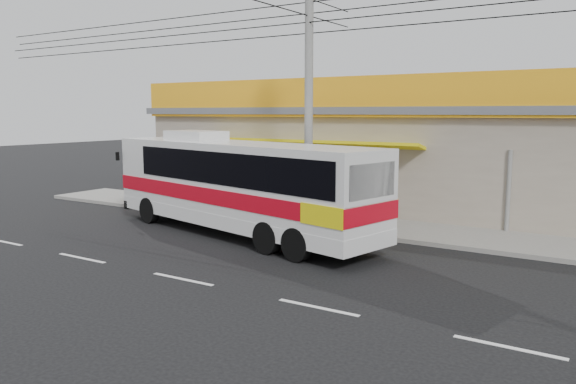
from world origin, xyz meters
name	(u,v)px	position (x,y,z in m)	size (l,w,h in m)	color
ground	(241,258)	(0.00, 0.00, 0.00)	(120.00, 120.00, 0.00)	black
sidewalk	(334,222)	(0.00, 6.00, 0.07)	(30.00, 3.20, 0.15)	slate
lane_markings	(183,279)	(0.00, -2.50, 0.00)	(50.00, 0.12, 0.01)	silver
storefront_building	(390,156)	(-0.01, 11.54, 2.30)	(22.60, 9.20, 5.70)	gray
coach_bus	(241,181)	(-1.84, 2.49, 1.93)	(11.94, 5.11, 3.60)	silver
motorbike_red	(259,196)	(-4.18, 6.92, 0.67)	(0.69, 1.98, 1.04)	maroon
motorbike_dark	(231,195)	(-5.49, 6.65, 0.63)	(0.45, 1.61, 0.97)	black
utility_pole	(309,16)	(-0.22, 4.36, 7.57)	(34.00, 14.00, 9.18)	slate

